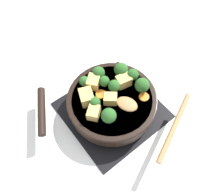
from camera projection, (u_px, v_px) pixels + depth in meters
name	position (u px, v px, depth m)	size (l,w,h in m)	color
ground_plane	(112.00, 110.00, 0.76)	(2.40, 2.40, 0.00)	white
front_burner_grate	(112.00, 109.00, 0.75)	(0.31, 0.31, 0.03)	black
skillet_pan	(111.00, 102.00, 0.71)	(0.39, 0.33, 0.06)	black
wooden_spoon	(154.00, 116.00, 0.65)	(0.23, 0.24, 0.02)	#A87A4C
tofu_cube_center_large	(87.00, 97.00, 0.67)	(0.05, 0.04, 0.04)	tan
tofu_cube_near_handle	(94.00, 82.00, 0.70)	(0.05, 0.04, 0.04)	tan
tofu_cube_east_chunk	(124.00, 81.00, 0.70)	(0.04, 0.04, 0.04)	tan
tofu_cube_west_chunk	(94.00, 113.00, 0.64)	(0.04, 0.03, 0.03)	tan
tofu_cube_back_piece	(110.00, 99.00, 0.67)	(0.04, 0.03, 0.03)	tan
broccoli_floret_near_spoon	(104.00, 81.00, 0.69)	(0.04, 0.04, 0.04)	#709956
broccoli_floret_center_top	(109.00, 116.00, 0.63)	(0.05, 0.05, 0.05)	#709956
broccoli_floret_east_rim	(114.00, 86.00, 0.68)	(0.04, 0.04, 0.05)	#709956
broccoli_floret_west_rim	(99.00, 73.00, 0.70)	(0.04, 0.04, 0.05)	#709956
broccoli_floret_north_edge	(95.00, 102.00, 0.65)	(0.04, 0.04, 0.04)	#709956
broccoli_floret_south_cluster	(142.00, 85.00, 0.68)	(0.05, 0.05, 0.05)	#709956
broccoli_floret_mid_floret	(133.00, 75.00, 0.70)	(0.04, 0.04, 0.05)	#709956
broccoli_floret_small_inner	(84.00, 81.00, 0.69)	(0.03, 0.03, 0.04)	#709956
broccoli_floret_tall_stem	(121.00, 70.00, 0.71)	(0.05, 0.05, 0.05)	#709956
carrot_slice_orange_thin	(144.00, 97.00, 0.69)	(0.03, 0.03, 0.01)	orange
carrot_slice_near_center	(101.00, 94.00, 0.69)	(0.03, 0.03, 0.01)	orange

